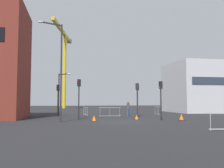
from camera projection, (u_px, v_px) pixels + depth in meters
The scene contains 17 objects.
ground at pixel (121, 122), 21.53m from camera, with size 160.00×160.00×0.00m, color black.
office_block at pixel (203, 88), 40.76m from camera, with size 10.77×9.73×8.01m.
construction_crane at pixel (64, 55), 62.74m from camera, with size 4.51×19.88×19.55m.
streetlamp_tall at pixel (59, 64), 21.02m from camera, with size 2.02×0.98×8.47m.
streetlamp_short at pixel (61, 90), 30.35m from camera, with size 1.51×1.18×5.22m.
traffic_light_verge at pixel (137, 94), 27.88m from camera, with size 0.37×0.37×3.83m.
traffic_light_island at pixel (161, 94), 23.26m from camera, with size 0.39×0.34×3.68m.
traffic_light_median at pixel (79, 92), 23.97m from camera, with size 0.37×0.37×3.94m.
traffic_light_near at pixel (138, 95), 29.94m from camera, with size 0.39×0.32×3.82m.
traffic_light_crosswalk at pixel (58, 95), 28.34m from camera, with size 0.39×0.35×3.70m.
pedestrian_walking at pixel (128, 107), 28.93m from camera, with size 0.34×0.34×1.79m.
safety_barrier_mid_span at pixel (158, 111), 31.50m from camera, with size 0.25×1.91×1.08m.
safety_barrier_right_run at pixel (85, 111), 30.25m from camera, with size 0.39×2.22×1.08m.
safety_barrier_rear at pixel (110, 112), 28.25m from camera, with size 2.53×0.12×1.08m.
traffic_cone_on_verge at pixel (137, 117), 23.73m from camera, with size 0.47×0.47×0.48m.
traffic_cone_striped at pixel (181, 117), 23.16m from camera, with size 0.58×0.58×0.59m.
traffic_cone_by_barrier at pixel (94, 118), 21.98m from camera, with size 0.52×0.52×0.52m.
Camera 1 is at (-4.61, -21.22, 1.78)m, focal length 39.31 mm.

